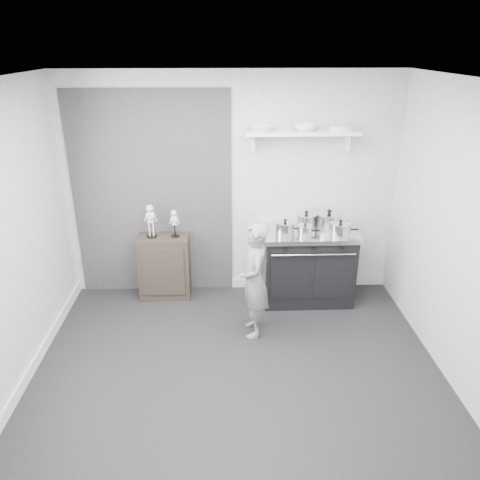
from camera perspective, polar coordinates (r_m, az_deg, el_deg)
name	(u,v)px	position (r m, az deg, el deg)	size (l,w,h in m)	color
ground	(237,376)	(4.69, -0.39, -16.24)	(4.00, 4.00, 0.00)	black
room_shell	(225,210)	(4.00, -1.79, 3.63)	(4.02, 3.62, 2.71)	#A6A6A4
wall_shelf	(302,134)	(5.47, 7.57, 12.73)	(1.30, 0.26, 0.24)	white
stove	(307,264)	(5.78, 8.17, -2.97)	(1.13, 0.71, 0.91)	black
side_cabinet	(165,266)	(5.88, -9.15, -3.19)	(0.61, 0.36, 0.80)	black
child	(254,281)	(4.96, 1.76, -4.98)	(0.47, 0.31, 1.28)	gray
pot_front_left	(285,228)	(5.43, 5.51, 1.46)	(0.32, 0.23, 0.19)	silver
pot_back_left	(306,220)	(5.71, 8.06, 2.46)	(0.34, 0.25, 0.19)	silver
pot_back_right	(329,220)	(5.70, 10.78, 2.38)	(0.38, 0.30, 0.23)	silver
pot_front_right	(340,229)	(5.49, 12.12, 1.32)	(0.33, 0.25, 0.19)	silver
pot_front_center	(305,230)	(5.44, 7.93, 1.22)	(0.26, 0.18, 0.14)	silver
skeleton_full	(150,219)	(5.65, -10.86, 2.59)	(0.13, 0.08, 0.47)	beige
skeleton_torso	(174,222)	(5.63, -8.01, 2.24)	(0.11, 0.07, 0.38)	beige
bowl_large	(261,128)	(5.39, 2.54, 13.48)	(0.29, 0.29, 0.07)	white
bowl_small	(305,127)	(5.45, 7.96, 13.46)	(0.26, 0.26, 0.08)	white
plate_stack	(342,128)	(5.54, 12.28, 13.20)	(0.28, 0.28, 0.06)	silver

